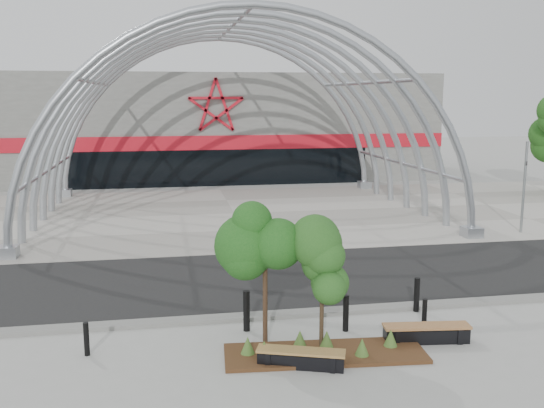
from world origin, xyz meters
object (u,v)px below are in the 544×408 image
(street_tree_0, at_px, (265,237))
(street_tree_1, at_px, (322,263))
(bench_1, at_px, (426,334))
(bollard_2, at_px, (346,313))
(signal_pole, at_px, (524,186))
(bench_0, at_px, (301,359))

(street_tree_0, bearing_deg, street_tree_1, -27.48)
(bench_1, height_order, bollard_2, bollard_2)
(street_tree_1, bearing_deg, bench_1, -1.09)
(street_tree_0, distance_m, street_tree_1, 1.61)
(signal_pole, height_order, street_tree_1, signal_pole)
(bench_0, bearing_deg, street_tree_0, 109.90)
(signal_pole, relative_size, bench_0, 2.01)
(bench_0, bearing_deg, signal_pole, 41.99)
(street_tree_1, height_order, bollard_2, street_tree_1)
(street_tree_1, distance_m, bench_0, 2.40)
(street_tree_1, relative_size, bollard_2, 3.13)
(street_tree_1, xyz_separation_m, bench_1, (2.85, -0.05, -2.06))
(signal_pole, relative_size, street_tree_1, 1.35)
(street_tree_1, distance_m, bench_1, 3.51)
(bench_1, distance_m, bollard_2, 2.20)
(street_tree_0, relative_size, bollard_2, 3.89)
(street_tree_0, height_order, bench_0, street_tree_0)
(signal_pole, relative_size, bench_1, 1.86)
(bench_1, bearing_deg, street_tree_0, 169.83)
(signal_pole, height_order, street_tree_0, signal_pole)
(street_tree_0, distance_m, bollard_2, 3.32)
(street_tree_0, bearing_deg, bollard_2, 9.19)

